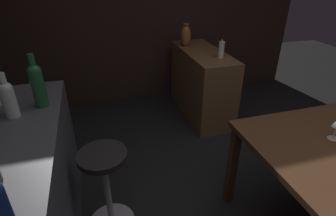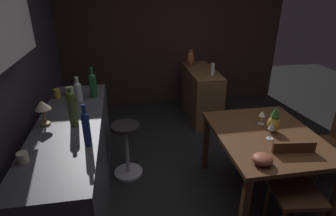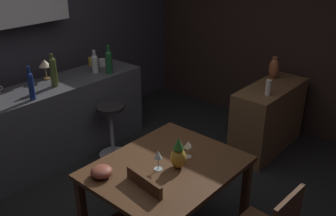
% 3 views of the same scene
% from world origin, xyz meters
% --- Properties ---
extents(ground_plane, '(9.00, 9.00, 0.00)m').
position_xyz_m(ground_plane, '(0.00, 0.00, 0.00)').
color(ground_plane, black).
extents(wall_kitchen_back, '(5.20, 0.33, 2.60)m').
position_xyz_m(wall_kitchen_back, '(-0.06, 2.08, 1.41)').
color(wall_kitchen_back, '#38333D').
rests_on(wall_kitchen_back, ground_plane).
extents(wall_side_right, '(0.10, 4.40, 2.60)m').
position_xyz_m(wall_side_right, '(2.55, 0.30, 1.30)').
color(wall_side_right, '#33231E').
rests_on(wall_side_right, ground_plane).
extents(dining_table, '(1.20, 0.97, 0.74)m').
position_xyz_m(dining_table, '(-0.16, -0.35, 0.65)').
color(dining_table, '#56351E').
rests_on(dining_table, ground_plane).
extents(kitchen_counter, '(2.10, 0.60, 0.90)m').
position_xyz_m(kitchen_counter, '(0.09, 1.54, 0.45)').
color(kitchen_counter, '#4C4C51').
rests_on(kitchen_counter, ground_plane).
extents(sideboard_cabinet, '(1.10, 0.44, 0.82)m').
position_xyz_m(sideboard_cabinet, '(1.81, -0.26, 0.41)').
color(sideboard_cabinet, brown).
rests_on(sideboard_cabinet, ground_plane).
extents(bar_stool, '(0.34, 0.34, 0.66)m').
position_xyz_m(bar_stool, '(0.42, 1.02, 0.35)').
color(bar_stool, '#262323').
rests_on(bar_stool, ground_plane).
extents(wine_glass_left, '(0.07, 0.07, 0.17)m').
position_xyz_m(wine_glass_left, '(-0.24, -0.34, 0.87)').
color(wine_glass_left, silver).
rests_on(wine_glass_left, dining_table).
extents(wine_glass_right, '(0.07, 0.07, 0.15)m').
position_xyz_m(wine_glass_right, '(0.05, -0.40, 0.85)').
color(wine_glass_right, silver).
rests_on(wine_glass_right, dining_table).
extents(pineapple_centerpiece, '(0.13, 0.13, 0.27)m').
position_xyz_m(pineapple_centerpiece, '(-0.12, -0.44, 0.85)').
color(pineapple_centerpiece, gold).
rests_on(pineapple_centerpiece, dining_table).
extents(fruit_bowl, '(0.17, 0.17, 0.08)m').
position_xyz_m(fruit_bowl, '(-0.60, -0.08, 0.78)').
color(fruit_bowl, '#9E4C38').
rests_on(fruit_bowl, dining_table).
extents(wine_bottle_cobalt, '(0.06, 0.06, 0.36)m').
position_xyz_m(wine_bottle_cobalt, '(-0.33, 1.32, 1.06)').
color(wine_bottle_cobalt, navy).
rests_on(wine_bottle_cobalt, kitchen_counter).
extents(wine_bottle_green, '(0.08, 0.08, 0.35)m').
position_xyz_m(wine_bottle_green, '(0.72, 1.35, 1.06)').
color(wine_bottle_green, '#1E592D').
rests_on(wine_bottle_green, kitchen_counter).
extents(wine_bottle_olive, '(0.08, 0.08, 0.37)m').
position_xyz_m(wine_bottle_olive, '(0.04, 1.47, 1.08)').
color(wine_bottle_olive, '#475623').
rests_on(wine_bottle_olive, kitchen_counter).
extents(wine_bottle_clear, '(0.08, 0.08, 0.28)m').
position_xyz_m(wine_bottle_clear, '(0.62, 1.50, 1.03)').
color(wine_bottle_clear, silver).
rests_on(wine_bottle_clear, kitchen_counter).
extents(cup_mustard, '(0.11, 0.07, 0.11)m').
position_xyz_m(cup_mustard, '(0.77, 1.76, 0.95)').
color(cup_mustard, gold).
rests_on(cup_mustard, kitchen_counter).
extents(cup_white, '(0.13, 0.09, 0.09)m').
position_xyz_m(cup_white, '(0.84, 1.63, 0.95)').
color(cup_white, white).
rests_on(cup_white, kitchen_counter).
extents(counter_lamp, '(0.14, 0.14, 0.24)m').
position_xyz_m(counter_lamp, '(0.10, 1.74, 1.08)').
color(counter_lamp, '#A58447').
rests_on(counter_lamp, kitchen_counter).
extents(pillar_candle_tall, '(0.06, 0.06, 0.20)m').
position_xyz_m(pillar_candle_tall, '(1.54, -0.34, 0.91)').
color(pillar_candle_tall, white).
rests_on(pillar_candle_tall, sideboard_cabinet).
extents(vase_copper, '(0.12, 0.12, 0.27)m').
position_xyz_m(vase_copper, '(2.08, -0.13, 0.95)').
color(vase_copper, '#B26038').
rests_on(vase_copper, sideboard_cabinet).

